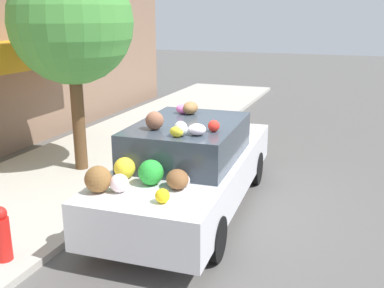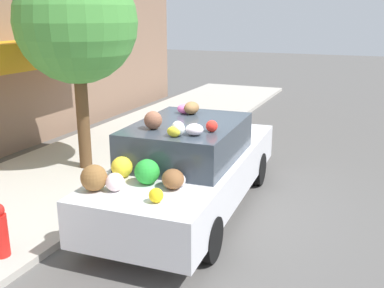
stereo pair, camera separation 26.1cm
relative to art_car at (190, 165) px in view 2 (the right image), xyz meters
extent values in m
plane|color=#565451|center=(0.08, 0.02, -0.75)|extent=(60.00, 60.00, 0.00)
cube|color=#B2ADA3|center=(0.08, 2.72, -0.70)|extent=(24.00, 3.20, 0.10)
cube|color=orange|center=(1.37, 4.37, 1.43)|extent=(3.94, 0.90, 0.55)
cylinder|color=brown|center=(0.86, 2.60, 0.34)|extent=(0.24, 0.24, 1.97)
sphere|color=#47933D|center=(0.86, 2.60, 2.11)|extent=(2.21, 2.21, 2.21)
cylinder|color=red|center=(-2.37, 1.52, -0.37)|extent=(0.20, 0.20, 0.55)
cube|color=silver|center=(0.08, 0.00, -0.15)|extent=(4.61, 1.87, 0.61)
cube|color=#333D47|center=(-0.11, -0.01, 0.43)|extent=(2.11, 1.56, 0.54)
cylinder|color=black|center=(1.45, 0.82, -0.45)|extent=(0.59, 0.21, 0.59)
cylinder|color=black|center=(1.52, -0.70, -0.45)|extent=(0.59, 0.21, 0.59)
cylinder|color=black|center=(-1.37, 0.69, -0.45)|extent=(0.59, 0.21, 0.59)
cylinder|color=black|center=(-1.29, -0.83, -0.45)|extent=(0.59, 0.21, 0.59)
ellipsoid|color=pink|center=(0.45, 0.29, 0.78)|extent=(0.19, 0.25, 0.15)
sphere|color=green|center=(-1.31, 0.03, 0.32)|extent=(0.38, 0.38, 0.32)
ellipsoid|color=orange|center=(1.13, 0.23, 0.23)|extent=(0.24, 0.24, 0.15)
ellipsoid|color=white|center=(-0.83, -0.19, 0.80)|extent=(0.28, 0.27, 0.20)
sphere|color=yellow|center=(-1.23, 0.45, 0.30)|extent=(0.40, 0.40, 0.28)
sphere|color=brown|center=(-0.65, 0.28, 0.83)|extent=(0.29, 0.29, 0.25)
ellipsoid|color=purple|center=(1.51, -0.31, 0.23)|extent=(0.38, 0.38, 0.13)
sphere|color=white|center=(-1.68, 0.28, 0.28)|extent=(0.28, 0.28, 0.23)
ellipsoid|color=yellow|center=(-0.91, -0.16, 0.77)|extent=(0.14, 0.21, 0.14)
sphere|color=white|center=(-1.25, -0.38, 0.25)|extent=(0.24, 0.24, 0.18)
sphere|color=green|center=(1.76, 0.36, 0.24)|extent=(0.18, 0.18, 0.15)
sphere|color=yellow|center=(-1.79, -0.35, 0.25)|extent=(0.19, 0.19, 0.17)
ellipsoid|color=white|center=(-0.72, -0.37, 0.78)|extent=(0.28, 0.29, 0.15)
ellipsoid|color=olive|center=(0.47, 0.18, 0.80)|extent=(0.35, 0.27, 0.20)
sphere|color=red|center=(-0.47, -0.53, 0.78)|extent=(0.20, 0.20, 0.16)
ellipsoid|color=purple|center=(1.87, 0.64, 0.23)|extent=(0.17, 0.17, 0.13)
ellipsoid|color=brown|center=(-1.31, -0.33, 0.28)|extent=(0.45, 0.42, 0.24)
sphere|color=orange|center=(-1.22, -0.31, 0.24)|extent=(0.22, 0.22, 0.15)
sphere|color=brown|center=(-1.76, 0.52, 0.33)|extent=(0.46, 0.46, 0.33)
camera|label=1|loc=(-6.13, -2.35, 2.25)|focal=42.00mm
camera|label=2|loc=(-6.03, -2.59, 2.25)|focal=42.00mm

